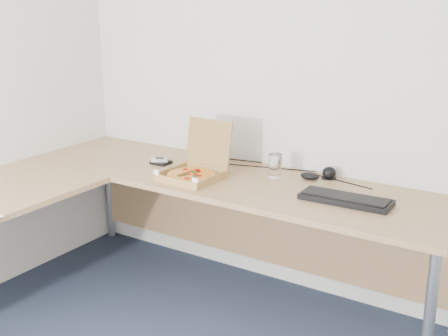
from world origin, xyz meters
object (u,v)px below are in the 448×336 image
Objects in this scene: drinking_glass at (275,166)px; keyboard at (346,200)px; desk at (132,193)px; pizza_box at (193,172)px; wallet at (161,162)px.

drinking_glass reaches higher than keyboard.
desk is 1.10m from keyboard.
pizza_box is at bearing 59.91° from desk.
drinking_glass is (0.54, 0.56, 0.10)m from desk.
wallet is at bearing 109.37° from desk.
pizza_box is at bearing -144.46° from drinking_glass.
pizza_box reaches higher than drinking_glass.
pizza_box reaches higher than wallet.
drinking_glass is 1.23× the size of wallet.
pizza_box is at bearing -20.49° from wallet.
pizza_box is 0.35m from wallet.
keyboard is at bearing -19.75° from drinking_glass.
desk is at bearing -161.34° from keyboard.
desk is at bearing -118.01° from pizza_box.
desk is 5.64× the size of keyboard.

